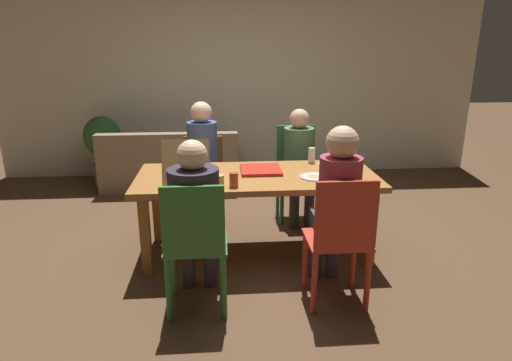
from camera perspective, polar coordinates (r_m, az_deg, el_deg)
ground_plane at (r=3.99m, az=0.12°, el=-9.33°), size 20.00×20.00×0.00m
back_wall at (r=6.22m, az=-1.96°, el=14.07°), size 6.66×0.12×2.88m
dining_table at (r=3.74m, az=0.12°, el=-0.42°), size 2.03×0.88×0.73m
chair_0 at (r=4.67m, az=5.31°, el=1.74°), size 0.43×0.39×0.97m
person_0 at (r=4.49m, az=5.67°, el=3.15°), size 0.31×0.48×1.17m
chair_1 at (r=4.60m, az=-6.82°, el=0.75°), size 0.43×0.38×0.87m
person_1 at (r=4.40m, az=-6.99°, el=3.33°), size 0.30×0.53×1.26m
chair_2 at (r=3.05m, az=10.94°, el=-7.30°), size 0.43×0.39×0.96m
person_2 at (r=3.11m, az=10.44°, el=-2.50°), size 0.29×0.52×1.28m
chair_3 at (r=2.96m, az=-7.94°, el=-8.17°), size 0.42×0.39×0.96m
person_3 at (r=3.01m, az=-7.96°, el=-3.69°), size 0.34×0.49×1.21m
pizza_box_0 at (r=3.59m, az=-8.83°, el=0.85°), size 0.36×0.47×0.37m
pizza_box_1 at (r=3.81m, az=0.61°, el=1.39°), size 0.35×0.35×0.03m
plate_0 at (r=3.66m, az=7.59°, el=0.51°), size 0.24×0.24×0.03m
plate_1 at (r=4.08m, az=9.86°, el=2.15°), size 0.25×0.25×0.03m
plate_2 at (r=3.81m, az=11.31°, el=1.00°), size 0.24×0.24×0.03m
drinking_glass_0 at (r=3.39m, az=-2.91°, el=0.10°), size 0.07×0.07×0.11m
drinking_glass_1 at (r=3.37m, az=-4.82°, el=-0.13°), size 0.08×0.08×0.10m
drinking_glass_2 at (r=3.52m, az=11.97°, el=0.54°), size 0.08×0.08×0.13m
drinking_glass_3 at (r=4.12m, az=7.26°, el=3.29°), size 0.06×0.06×0.14m
couch at (r=5.84m, az=-11.00°, el=2.04°), size 1.73×0.80×0.75m
potted_plant at (r=6.06m, az=-19.34°, el=4.62°), size 0.47×0.47×0.91m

